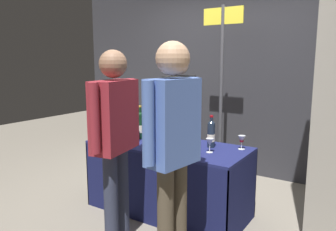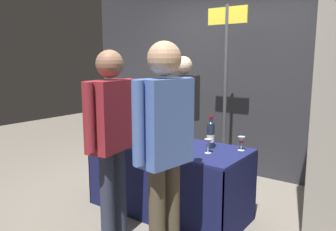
{
  "view_description": "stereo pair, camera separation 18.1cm",
  "coord_description": "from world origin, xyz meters",
  "px_view_note": "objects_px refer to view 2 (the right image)",
  "views": [
    {
      "loc": [
        1.8,
        -2.76,
        1.59
      ],
      "look_at": [
        0.0,
        0.0,
        1.03
      ],
      "focal_mm": 35.17,
      "sensor_mm": 36.0,
      "label": 1
    },
    {
      "loc": [
        1.94,
        -2.66,
        1.59
      ],
      "look_at": [
        0.0,
        0.0,
        1.03
      ],
      "focal_mm": 35.17,
      "sensor_mm": 36.0,
      "label": 2
    }
  ],
  "objects_px": {
    "display_bottle_0": "(142,124)",
    "booth_signpost": "(225,76)",
    "wine_glass_near_taster": "(241,141)",
    "wine_glass_mid": "(144,127)",
    "featured_wine_bottle": "(161,129)",
    "taster_foreground_right": "(164,140)",
    "tasting_table": "(168,165)",
    "wine_glass_near_vendor": "(208,143)",
    "vendor_presenter": "(183,109)",
    "flower_vase": "(130,124)"
  },
  "relations": [
    {
      "from": "wine_glass_near_vendor",
      "to": "wine_glass_near_taster",
      "type": "distance_m",
      "value": 0.34
    },
    {
      "from": "tasting_table",
      "to": "taster_foreground_right",
      "type": "bearing_deg",
      "value": -55.22
    },
    {
      "from": "wine_glass_near_taster",
      "to": "flower_vase",
      "type": "xyz_separation_m",
      "value": [
        -1.29,
        -0.16,
        0.04
      ]
    },
    {
      "from": "display_bottle_0",
      "to": "wine_glass_mid",
      "type": "xyz_separation_m",
      "value": [
        -0.07,
        0.12,
        -0.05
      ]
    },
    {
      "from": "wine_glass_near_vendor",
      "to": "wine_glass_near_taster",
      "type": "height_order",
      "value": "wine_glass_near_taster"
    },
    {
      "from": "taster_foreground_right",
      "to": "booth_signpost",
      "type": "height_order",
      "value": "booth_signpost"
    },
    {
      "from": "wine_glass_mid",
      "to": "wine_glass_near_taster",
      "type": "relative_size",
      "value": 0.99
    },
    {
      "from": "wine_glass_near_taster",
      "to": "flower_vase",
      "type": "relative_size",
      "value": 0.35
    },
    {
      "from": "wine_glass_near_vendor",
      "to": "featured_wine_bottle",
      "type": "bearing_deg",
      "value": 169.32
    },
    {
      "from": "featured_wine_bottle",
      "to": "display_bottle_0",
      "type": "bearing_deg",
      "value": -174.24
    },
    {
      "from": "wine_glass_near_vendor",
      "to": "booth_signpost",
      "type": "height_order",
      "value": "booth_signpost"
    },
    {
      "from": "wine_glass_near_taster",
      "to": "vendor_presenter",
      "type": "relative_size",
      "value": 0.08
    },
    {
      "from": "vendor_presenter",
      "to": "taster_foreground_right",
      "type": "distance_m",
      "value": 1.88
    },
    {
      "from": "wine_glass_mid",
      "to": "featured_wine_bottle",
      "type": "bearing_deg",
      "value": -16.87
    },
    {
      "from": "wine_glass_near_taster",
      "to": "tasting_table",
      "type": "bearing_deg",
      "value": -162.38
    },
    {
      "from": "wine_glass_near_taster",
      "to": "booth_signpost",
      "type": "distance_m",
      "value": 1.15
    },
    {
      "from": "wine_glass_mid",
      "to": "wine_glass_near_taster",
      "type": "distance_m",
      "value": 1.18
    },
    {
      "from": "featured_wine_bottle",
      "to": "display_bottle_0",
      "type": "distance_m",
      "value": 0.26
    },
    {
      "from": "tasting_table",
      "to": "vendor_presenter",
      "type": "bearing_deg",
      "value": 113.26
    },
    {
      "from": "display_bottle_0",
      "to": "wine_glass_near_vendor",
      "type": "relative_size",
      "value": 2.74
    },
    {
      "from": "display_bottle_0",
      "to": "booth_signpost",
      "type": "height_order",
      "value": "booth_signpost"
    },
    {
      "from": "featured_wine_bottle",
      "to": "vendor_presenter",
      "type": "xyz_separation_m",
      "value": [
        -0.19,
        0.7,
        0.12
      ]
    },
    {
      "from": "vendor_presenter",
      "to": "booth_signpost",
      "type": "distance_m",
      "value": 0.66
    },
    {
      "from": "display_bottle_0",
      "to": "wine_glass_near_taster",
      "type": "xyz_separation_m",
      "value": [
        1.1,
        0.17,
        -0.06
      ]
    },
    {
      "from": "tasting_table",
      "to": "wine_glass_near_vendor",
      "type": "height_order",
      "value": "wine_glass_near_vendor"
    },
    {
      "from": "featured_wine_bottle",
      "to": "vendor_presenter",
      "type": "height_order",
      "value": "vendor_presenter"
    },
    {
      "from": "display_bottle_0",
      "to": "wine_glass_near_vendor",
      "type": "bearing_deg",
      "value": -6.06
    },
    {
      "from": "featured_wine_bottle",
      "to": "taster_foreground_right",
      "type": "bearing_deg",
      "value": -51.62
    },
    {
      "from": "tasting_table",
      "to": "vendor_presenter",
      "type": "distance_m",
      "value": 0.97
    },
    {
      "from": "wine_glass_near_vendor",
      "to": "vendor_presenter",
      "type": "bearing_deg",
      "value": 135.21
    },
    {
      "from": "vendor_presenter",
      "to": "taster_foreground_right",
      "type": "height_order",
      "value": "taster_foreground_right"
    },
    {
      "from": "display_bottle_0",
      "to": "vendor_presenter",
      "type": "bearing_deg",
      "value": 85.09
    },
    {
      "from": "wine_glass_near_vendor",
      "to": "booth_signpost",
      "type": "relative_size",
      "value": 0.06
    },
    {
      "from": "wine_glass_near_vendor",
      "to": "wine_glass_mid",
      "type": "distance_m",
      "value": 0.99
    },
    {
      "from": "taster_foreground_right",
      "to": "booth_signpost",
      "type": "bearing_deg",
      "value": 22.12
    },
    {
      "from": "booth_signpost",
      "to": "tasting_table",
      "type": "bearing_deg",
      "value": -96.56
    },
    {
      "from": "wine_glass_near_taster",
      "to": "taster_foreground_right",
      "type": "xyz_separation_m",
      "value": [
        -0.11,
        -1.08,
        0.21
      ]
    },
    {
      "from": "display_bottle_0",
      "to": "flower_vase",
      "type": "height_order",
      "value": "flower_vase"
    },
    {
      "from": "wine_glass_near_taster",
      "to": "booth_signpost",
      "type": "relative_size",
      "value": 0.06
    },
    {
      "from": "wine_glass_near_vendor",
      "to": "tasting_table",
      "type": "bearing_deg",
      "value": 174.84
    },
    {
      "from": "wine_glass_near_taster",
      "to": "vendor_presenter",
      "type": "height_order",
      "value": "vendor_presenter"
    },
    {
      "from": "tasting_table",
      "to": "featured_wine_bottle",
      "type": "xyz_separation_m",
      "value": [
        -0.14,
        0.08,
        0.35
      ]
    },
    {
      "from": "wine_glass_mid",
      "to": "flower_vase",
      "type": "height_order",
      "value": "flower_vase"
    },
    {
      "from": "featured_wine_bottle",
      "to": "vendor_presenter",
      "type": "relative_size",
      "value": 0.18
    },
    {
      "from": "display_bottle_0",
      "to": "booth_signpost",
      "type": "distance_m",
      "value": 1.22
    },
    {
      "from": "featured_wine_bottle",
      "to": "wine_glass_near_taster",
      "type": "height_order",
      "value": "featured_wine_bottle"
    },
    {
      "from": "wine_glass_near_vendor",
      "to": "booth_signpost",
      "type": "bearing_deg",
      "value": 109.19
    },
    {
      "from": "tasting_table",
      "to": "wine_glass_near_vendor",
      "type": "xyz_separation_m",
      "value": [
        0.49,
        -0.04,
        0.32
      ]
    },
    {
      "from": "flower_vase",
      "to": "taster_foreground_right",
      "type": "relative_size",
      "value": 0.23
    },
    {
      "from": "vendor_presenter",
      "to": "taster_foreground_right",
      "type": "bearing_deg",
      "value": 38.09
    }
  ]
}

